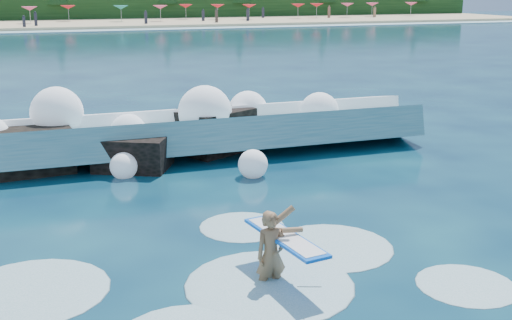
# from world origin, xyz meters

# --- Properties ---
(ground) EXTENTS (200.00, 200.00, 0.00)m
(ground) POSITION_xyz_m (0.00, 0.00, 0.00)
(ground) COLOR #071E3A
(ground) RESTS_ON ground
(beach) EXTENTS (140.00, 20.00, 0.40)m
(beach) POSITION_xyz_m (0.00, 78.00, 0.20)
(beach) COLOR tan
(beach) RESTS_ON ground
(wet_band) EXTENTS (140.00, 5.00, 0.08)m
(wet_band) POSITION_xyz_m (0.00, 67.00, 0.04)
(wet_band) COLOR silver
(wet_band) RESTS_ON ground
(treeline) EXTENTS (140.00, 4.00, 5.00)m
(treeline) POSITION_xyz_m (0.00, 88.00, 2.50)
(treeline) COLOR black
(treeline) RESTS_ON ground
(breaking_wave) EXTENTS (20.11, 3.06, 1.73)m
(breaking_wave) POSITION_xyz_m (-1.33, 7.65, 0.61)
(breaking_wave) COLOR teal
(breaking_wave) RESTS_ON ground
(rock_cluster) EXTENTS (8.53, 3.66, 1.56)m
(rock_cluster) POSITION_xyz_m (-1.01, 7.29, 0.49)
(rock_cluster) COLOR black
(rock_cluster) RESTS_ON ground
(surfer_with_board) EXTENTS (0.99, 2.82, 1.59)m
(surfer_with_board) POSITION_xyz_m (0.53, -1.69, 0.59)
(surfer_with_board) COLOR #8D6542
(surfer_with_board) RESTS_ON ground
(wave_spray) EXTENTS (15.03, 4.74, 2.32)m
(wave_spray) POSITION_xyz_m (-1.21, 7.47, 1.17)
(wave_spray) COLOR white
(wave_spray) RESTS_ON ground
(surf_foam) EXTENTS (9.43, 6.25, 0.15)m
(surf_foam) POSITION_xyz_m (-0.19, -1.34, 0.00)
(surf_foam) COLOR silver
(surf_foam) RESTS_ON ground
(beach_umbrellas) EXTENTS (113.04, 6.76, 0.50)m
(beach_umbrellas) POSITION_xyz_m (0.02, 79.82, 2.25)
(beach_umbrellas) COLOR #E64375
(beach_umbrellas) RESTS_ON ground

